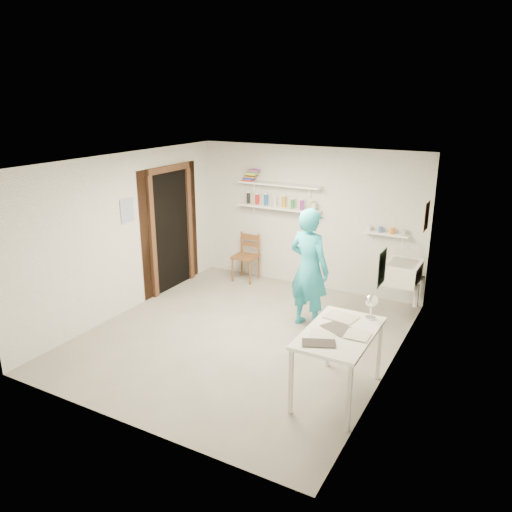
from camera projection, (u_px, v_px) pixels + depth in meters
The scene contains 27 objects.
floor at pixel (242, 336), 6.93m from camera, with size 4.00×4.50×0.02m, color slate.
ceiling at pixel (241, 160), 6.18m from camera, with size 4.00×4.50×0.02m, color silver.
wall_back at pixel (309, 218), 8.44m from camera, with size 4.00×0.02×2.40m, color silver.
wall_front at pixel (120, 317), 4.67m from camera, with size 4.00×0.02×2.40m, color silver.
wall_left at pixel (126, 234), 7.47m from camera, with size 0.02×4.50×2.40m, color silver.
wall_right at pixel (395, 279), 5.64m from camera, with size 0.02×4.50×2.40m, color silver.
doorway_recess at pixel (171, 231), 8.40m from camera, with size 0.02×0.90×2.00m, color black.
corridor_box at pixel (138, 223), 8.71m from camera, with size 1.40×1.50×2.10m, color brown.
door_lintel at pixel (169, 169), 8.07m from camera, with size 0.06×1.05×0.10m, color brown.
door_jamb_near at pixel (153, 238), 7.97m from camera, with size 0.06×0.10×2.00m, color brown.
door_jamb_far at pixel (189, 225), 8.81m from camera, with size 0.06×0.10×2.00m, color brown.
shelf_lower at pixel (279, 208), 8.52m from camera, with size 1.50×0.22×0.03m, color white.
shelf_upper at pixel (279, 184), 8.39m from camera, with size 1.50×0.22×0.03m, color white.
ledge_shelf at pixel (386, 234), 7.78m from camera, with size 0.70×0.14×0.03m, color white.
poster_left at pixel (127, 211), 7.40m from camera, with size 0.01×0.28×0.36m, color #334C7F.
poster_right_a at pixel (427, 216), 7.05m from camera, with size 0.01×0.34×0.42m, color #995933.
poster_right_b at pixel (382, 268), 5.10m from camera, with size 0.01×0.30×0.38m, color #3F724C.
belfast_sink at pixel (403, 272), 7.33m from camera, with size 0.48×0.60×0.30m, color white.
man at pixel (309, 269), 6.97m from camera, with size 0.63×0.42×1.74m, color #25A3BB.
wall_clock at pixel (312, 245), 7.08m from camera, with size 0.31×0.31×0.04m, color #F7F7A8.
wooden_chair at pixel (246, 257), 8.88m from camera, with size 0.41×0.39×0.88m, color brown.
work_table at pixel (338, 364), 5.44m from camera, with size 0.70×1.17×0.78m, color white.
desk_lamp at pixel (371, 300), 5.56m from camera, with size 0.15×0.15×0.15m, color silver.
spray_cans at pixel (279, 202), 8.49m from camera, with size 1.29×0.06×0.17m.
book_stack at pixel (251, 175), 8.61m from camera, with size 0.30×0.14×0.20m.
ledge_pots at pixel (386, 230), 7.76m from camera, with size 0.48×0.07×0.09m.
papers at pixel (340, 330), 5.32m from camera, with size 0.30×0.22×0.02m.
Camera 1 is at (3.16, -5.39, 3.18)m, focal length 35.00 mm.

